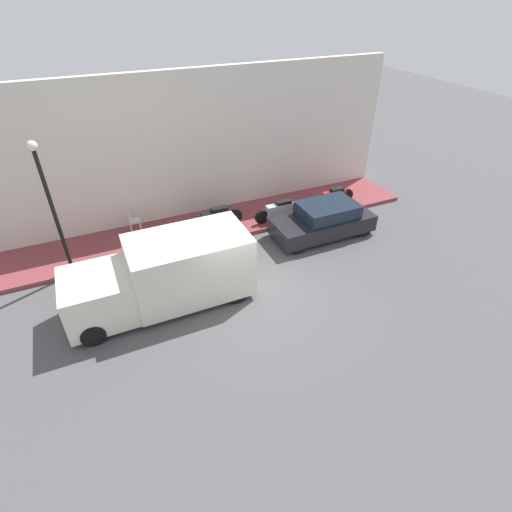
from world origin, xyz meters
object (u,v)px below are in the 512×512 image
(parked_car, at_px, (323,220))
(motorcycle_black, at_px, (216,217))
(delivery_van, at_px, (163,274))
(motorcycle_red, at_px, (334,196))
(streetlamp, at_px, (49,197))
(scooter_silver, at_px, (280,210))
(cafe_chair, at_px, (132,220))

(parked_car, xyz_separation_m, motorcycle_black, (1.90, 3.56, -0.00))
(delivery_van, bearing_deg, motorcycle_red, -68.91)
(motorcycle_red, distance_m, streetlamp, 10.66)
(scooter_silver, xyz_separation_m, streetlamp, (-0.18, 7.78, 2.22))
(parked_car, relative_size, scooter_silver, 1.79)
(delivery_van, bearing_deg, scooter_silver, -61.51)
(delivery_van, height_order, scooter_silver, delivery_van)
(motorcycle_red, xyz_separation_m, cafe_chair, (1.22, 8.09, 0.12))
(parked_car, bearing_deg, motorcycle_black, 61.98)
(motorcycle_black, height_order, motorcycle_red, motorcycle_black)
(parked_car, xyz_separation_m, streetlamp, (1.30, 8.84, 2.18))
(scooter_silver, distance_m, cafe_chair, 5.64)
(parked_car, xyz_separation_m, scooter_silver, (1.48, 1.05, -0.03))
(parked_car, bearing_deg, motorcycle_red, -43.54)
(parked_car, relative_size, cafe_chair, 4.31)
(scooter_silver, bearing_deg, motorcycle_red, -85.99)
(streetlamp, bearing_deg, scooter_silver, -88.70)
(motorcycle_red, relative_size, cafe_chair, 2.19)
(motorcycle_black, distance_m, cafe_chair, 3.11)
(delivery_van, bearing_deg, parked_car, -77.59)
(motorcycle_red, distance_m, scooter_silver, 2.64)
(delivery_van, bearing_deg, streetlamp, 42.77)
(parked_car, bearing_deg, cafe_chair, 66.15)
(delivery_van, height_order, motorcycle_red, delivery_van)
(delivery_van, xyz_separation_m, scooter_silver, (2.87, -5.29, -0.47))
(delivery_van, distance_m, cafe_chair, 4.30)
(scooter_silver, relative_size, streetlamp, 0.49)
(parked_car, distance_m, motorcycle_red, 2.29)
(parked_car, relative_size, motorcycle_red, 1.97)
(parked_car, bearing_deg, delivery_van, 102.41)
(motorcycle_red, bearing_deg, cafe_chair, 81.42)
(motorcycle_red, bearing_deg, scooter_silver, 94.01)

